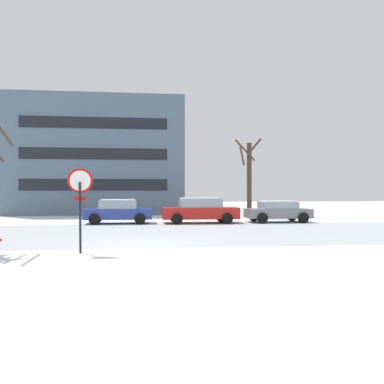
% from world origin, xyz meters
% --- Properties ---
extents(ground_plane, '(120.00, 120.00, 0.00)m').
position_xyz_m(ground_plane, '(0.00, 0.00, 0.00)').
color(ground_plane, white).
extents(road_surface, '(80.00, 9.85, 0.00)m').
position_xyz_m(road_surface, '(0.00, 3.92, 0.00)').
color(road_surface, '#B7BCC4').
rests_on(road_surface, ground).
extents(stop_sign, '(0.75, 0.18, 2.62)m').
position_xyz_m(stop_sign, '(-1.80, -1.85, 1.84)').
color(stop_sign, black).
rests_on(stop_sign, ground).
extents(parked_car_blue, '(4.00, 2.03, 1.45)m').
position_xyz_m(parked_car_blue, '(-1.48, 9.77, 0.73)').
color(parked_car_blue, '#283D93').
rests_on(parked_car_blue, ground).
extents(parked_car_red, '(4.60, 2.16, 1.53)m').
position_xyz_m(parked_car_red, '(3.42, 9.61, 0.78)').
color(parked_car_red, red).
rests_on(parked_car_red, ground).
extents(parked_car_gray, '(3.97, 2.11, 1.33)m').
position_xyz_m(parked_car_gray, '(8.32, 9.75, 0.69)').
color(parked_car_gray, slate).
rests_on(parked_car_gray, ground).
extents(tree_far_mid, '(2.02, 2.01, 5.80)m').
position_xyz_m(tree_far_mid, '(7.61, 14.07, 3.02)').
color(tree_far_mid, '#423326').
rests_on(tree_far_mid, ground).
extents(building_far_left, '(14.28, 9.98, 9.85)m').
position_xyz_m(building_far_left, '(-3.89, 22.66, 4.92)').
color(building_far_left, slate).
rests_on(building_far_left, ground).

